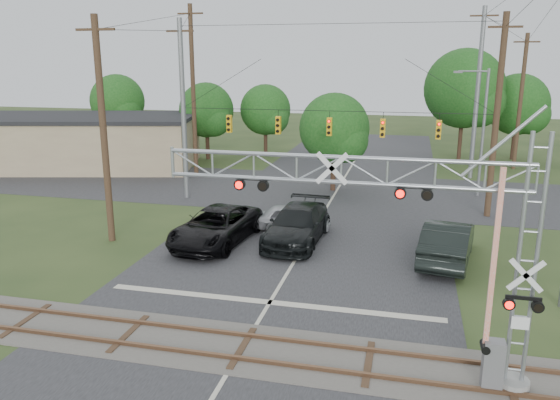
% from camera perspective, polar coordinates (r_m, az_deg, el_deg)
% --- Properties ---
extents(ground, '(160.00, 160.00, 0.00)m').
position_cam_1_polar(ground, '(16.51, -6.14, -18.56)').
color(ground, '#2B3C1B').
rests_on(ground, ground).
extents(road_main, '(14.00, 90.00, 0.02)m').
position_cam_1_polar(road_main, '(25.14, 1.53, -6.43)').
color(road_main, '#252527').
rests_on(road_main, ground).
extents(road_cross, '(90.00, 12.00, 0.02)m').
position_cam_1_polar(road_cross, '(38.36, 5.90, 0.87)').
color(road_cross, '#252527').
rests_on(road_cross, ground).
extents(railroad_track, '(90.00, 3.20, 0.17)m').
position_cam_1_polar(railroad_track, '(18.11, -3.96, -15.17)').
color(railroad_track, '#4A4640').
rests_on(railroad_track, ground).
extents(crossing_gantry, '(10.52, 0.93, 7.25)m').
position_cam_1_polar(crossing_gantry, '(15.30, 13.31, -3.07)').
color(crossing_gantry, gray).
rests_on(crossing_gantry, ground).
extents(traffic_signal_span, '(19.34, 0.36, 11.50)m').
position_cam_1_polar(traffic_signal_span, '(33.38, 6.81, 8.63)').
color(traffic_signal_span, slate).
rests_on(traffic_signal_span, ground).
extents(pickup_black, '(3.54, 6.63, 1.77)m').
position_cam_1_polar(pickup_black, '(27.50, -6.71, -2.75)').
color(pickup_black, black).
rests_on(pickup_black, ground).
extents(car_dark, '(2.81, 6.34, 1.81)m').
position_cam_1_polar(car_dark, '(27.53, 1.82, -2.59)').
color(car_dark, black).
rests_on(car_dark, ground).
extents(sedan_silver, '(4.32, 2.30, 1.40)m').
position_cam_1_polar(sedan_silver, '(29.50, 1.34, -1.83)').
color(sedan_silver, '#A3A6AA').
rests_on(sedan_silver, ground).
extents(suv_dark, '(2.89, 6.02, 1.90)m').
position_cam_1_polar(suv_dark, '(26.06, 17.10, -4.13)').
color(suv_dark, black).
rests_on(suv_dark, ground).
extents(commercial_building, '(20.44, 13.66, 4.38)m').
position_cam_1_polar(commercial_building, '(49.82, -19.78, 5.80)').
color(commercial_building, gray).
rests_on(commercial_building, ground).
extents(streetlight, '(2.25, 0.23, 8.43)m').
position_cam_1_polar(streetlight, '(38.52, 20.26, 7.23)').
color(streetlight, slate).
rests_on(streetlight, ground).
extents(utility_poles, '(27.04, 28.45, 13.98)m').
position_cam_1_polar(utility_poles, '(35.29, 10.07, 9.97)').
color(utility_poles, '#3B2B1B').
rests_on(utility_poles, ground).
extents(treeline, '(54.83, 21.42, 10.01)m').
position_cam_1_polar(treeline, '(49.25, 13.33, 9.93)').
color(treeline, '#352218').
rests_on(treeline, ground).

